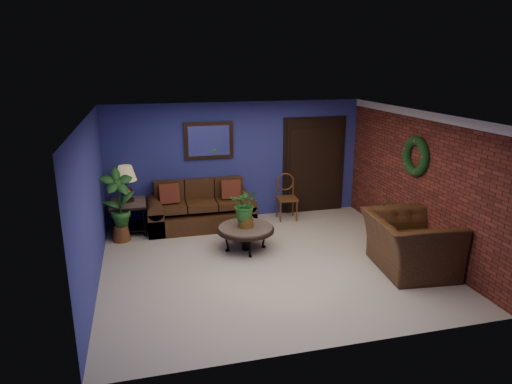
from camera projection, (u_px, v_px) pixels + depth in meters
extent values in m
plane|color=beige|center=(268.00, 263.00, 7.78)|extent=(5.50, 5.50, 0.00)
cube|color=navy|center=(237.00, 161.00, 9.76)|extent=(5.50, 0.04, 2.50)
cube|color=navy|center=(91.00, 205.00, 6.78)|extent=(0.04, 5.00, 2.50)
cube|color=maroon|center=(418.00, 182.00, 8.09)|extent=(0.04, 5.00, 2.50)
cube|color=white|center=(270.00, 115.00, 7.09)|extent=(5.50, 5.00, 0.02)
cube|color=white|center=(423.00, 115.00, 7.75)|extent=(0.03, 5.00, 0.14)
cube|color=#412815|center=(209.00, 141.00, 9.45)|extent=(1.02, 0.06, 0.77)
cube|color=black|center=(314.00, 166.00, 10.20)|extent=(1.44, 0.06, 2.18)
torus|color=black|center=(416.00, 156.00, 7.99)|extent=(0.16, 0.72, 0.72)
cube|color=#4A2D15|center=(201.00, 219.00, 9.39)|extent=(2.15, 0.93, 0.35)
cube|color=#4A2D15|center=(199.00, 199.00, 9.61)|extent=(1.84, 0.25, 0.88)
cube|color=#4A2D15|center=(171.00, 207.00, 9.10)|extent=(0.59, 0.64, 0.14)
cube|color=#4A2D15|center=(201.00, 205.00, 9.24)|extent=(0.59, 0.64, 0.14)
cube|color=#4A2D15|center=(231.00, 203.00, 9.39)|extent=(0.59, 0.64, 0.14)
cube|color=#4A2D15|center=(156.00, 220.00, 9.15)|extent=(0.31, 0.93, 0.49)
cube|color=#4A2D15|center=(245.00, 212.00, 9.59)|extent=(0.31, 0.93, 0.49)
cube|color=maroon|center=(169.00, 194.00, 9.05)|extent=(0.39, 0.12, 0.39)
cube|color=maroon|center=(231.00, 189.00, 9.35)|extent=(0.39, 0.12, 0.39)
cylinder|color=#4E4844|center=(246.00, 228.00, 8.21)|extent=(0.98, 0.98, 0.05)
cylinder|color=black|center=(246.00, 230.00, 8.22)|extent=(1.03, 1.03, 0.05)
cylinder|color=black|center=(246.00, 239.00, 8.27)|extent=(0.14, 0.14, 0.39)
cube|color=#4E4844|center=(128.00, 202.00, 8.97)|extent=(0.68, 0.68, 0.05)
cube|color=black|center=(128.00, 204.00, 8.98)|extent=(0.72, 0.72, 0.04)
cube|color=black|center=(130.00, 227.00, 9.11)|extent=(0.61, 0.61, 0.03)
cylinder|color=black|center=(114.00, 224.00, 8.72)|extent=(0.03, 0.03, 0.63)
cylinder|color=black|center=(144.00, 221.00, 8.86)|extent=(0.03, 0.03, 0.63)
cylinder|color=black|center=(115.00, 214.00, 9.25)|extent=(0.03, 0.03, 0.63)
cylinder|color=black|center=(144.00, 212.00, 9.39)|extent=(0.03, 0.03, 0.63)
cylinder|color=#412815|center=(128.00, 200.00, 8.95)|extent=(0.25, 0.25, 0.05)
sphere|color=#412815|center=(127.00, 194.00, 8.92)|extent=(0.23, 0.23, 0.23)
cylinder|color=#412815|center=(126.00, 185.00, 8.87)|extent=(0.02, 0.02, 0.29)
cone|color=tan|center=(126.00, 174.00, 8.81)|extent=(0.41, 0.41, 0.29)
cube|color=brown|center=(287.00, 199.00, 9.80)|extent=(0.45, 0.45, 0.04)
torus|color=brown|center=(285.00, 182.00, 9.89)|extent=(0.40, 0.07, 0.40)
cylinder|color=brown|center=(280.00, 212.00, 9.67)|extent=(0.03, 0.03, 0.44)
cylinder|color=brown|center=(297.00, 211.00, 9.72)|extent=(0.03, 0.03, 0.44)
cylinder|color=brown|center=(277.00, 207.00, 10.00)|extent=(0.03, 0.03, 0.44)
cylinder|color=brown|center=(293.00, 206.00, 10.06)|extent=(0.03, 0.03, 0.44)
imported|color=#4A2D15|center=(409.00, 244.00, 7.41)|extent=(1.36, 1.52, 0.91)
cylinder|color=brown|center=(246.00, 222.00, 8.17)|extent=(0.28, 0.28, 0.18)
imported|color=#1B5720|center=(245.00, 204.00, 8.08)|extent=(0.65, 0.60, 0.59)
cylinder|color=brown|center=(377.00, 233.00, 8.82)|extent=(0.26, 0.26, 0.20)
imported|color=#1B5720|center=(379.00, 215.00, 8.72)|extent=(0.40, 0.35, 0.63)
cylinder|color=brown|center=(121.00, 233.00, 8.70)|extent=(0.34, 0.34, 0.30)
imported|color=#1B5720|center=(118.00, 199.00, 8.51)|extent=(0.70, 0.56, 1.16)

